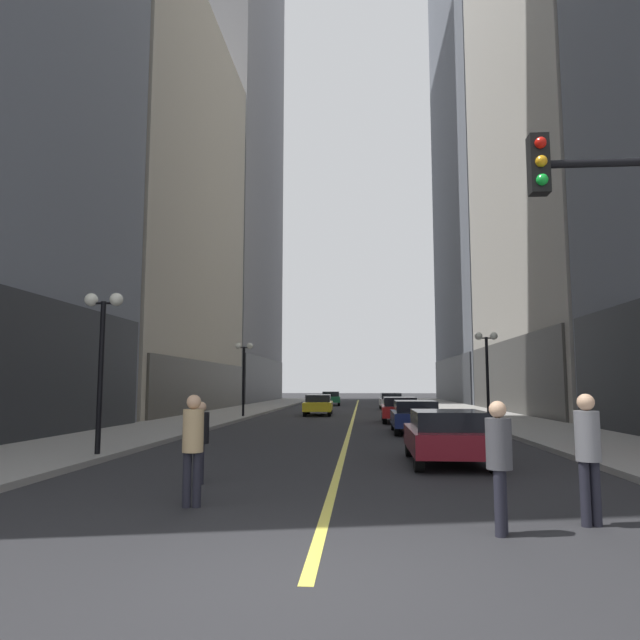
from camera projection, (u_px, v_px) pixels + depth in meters
name	position (u px, v px, depth m)	size (l,w,h in m)	color
ground_plane	(355.00, 413.00, 40.28)	(200.00, 200.00, 0.00)	#262628
sidewalk_left	(238.00, 412.00, 40.89)	(4.50, 78.00, 0.15)	gray
sidewalk_right	(474.00, 412.00, 39.69)	(4.50, 78.00, 0.15)	gray
lane_centre_stripe	(355.00, 413.00, 40.28)	(0.16, 70.00, 0.01)	#E5D64C
building_left_mid	(117.00, 209.00, 42.75)	(14.26, 24.00, 30.07)	#B7AD99
building_left_far	(223.00, 67.00, 70.83)	(11.57, 26.00, 82.05)	gray
building_right_far	(497.00, 97.00, 67.86)	(12.44, 26.00, 71.63)	slate
car_maroon	(448.00, 435.00, 14.31)	(1.95, 4.04, 1.32)	maroon
car_navy	(415.00, 415.00, 23.49)	(1.86, 4.18, 1.32)	#141E4C
car_red	(400.00, 409.00, 30.21)	(1.94, 4.33, 1.32)	#B21919
car_yellow	(318.00, 404.00, 37.53)	(1.90, 4.77, 1.32)	yellow
car_white	(391.00, 400.00, 46.31)	(1.78, 4.42, 1.32)	silver
car_green	(331.00, 398.00, 55.89)	(1.99, 4.56, 1.32)	#196038
pedestrian_in_grey_suit	(588.00, 448.00, 8.10)	(0.41, 0.41, 1.83)	black
pedestrian_in_tan_trench	(193.00, 441.00, 9.34)	(0.38, 0.38, 1.79)	black
pedestrian_in_black_coat	(200.00, 436.00, 11.56)	(0.45, 0.45, 1.62)	black
pedestrian_with_orange_bag	(499.00, 456.00, 7.62)	(0.45, 0.45, 1.74)	black
street_lamp_left_near	(102.00, 336.00, 15.46)	(1.06, 0.36, 4.43)	black
street_lamp_left_far	(244.00, 363.00, 33.89)	(1.06, 0.36, 4.43)	black
street_lamp_right_mid	(487.00, 357.00, 27.00)	(1.06, 0.36, 4.43)	black
fire_hydrant_right	(583.00, 439.00, 16.57)	(0.28, 0.28, 0.80)	red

